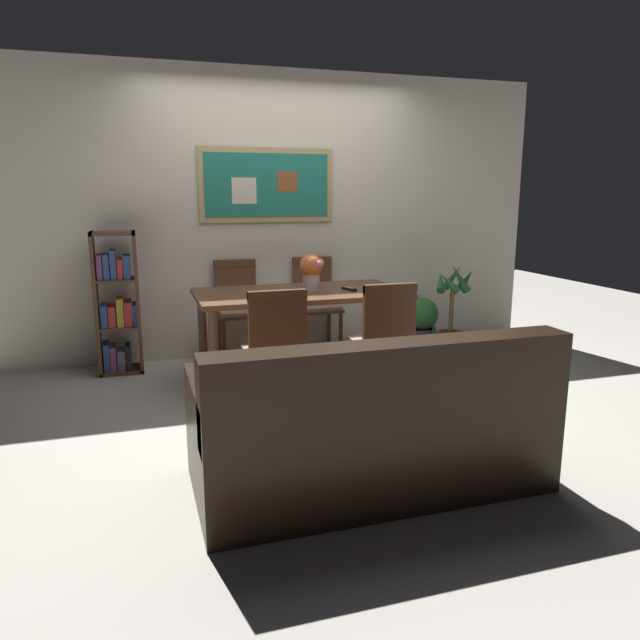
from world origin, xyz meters
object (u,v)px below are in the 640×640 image
at_px(dining_chair_near_left, 275,344).
at_px(dining_chair_near_right, 383,335).
at_px(dining_table, 301,302).
at_px(tv_remote, 349,289).
at_px(leather_couch, 371,430).
at_px(flower_vase, 312,270).
at_px(bookshelf, 117,307).
at_px(dining_chair_far_left, 237,302).
at_px(potted_palm, 451,323).
at_px(potted_ivy, 421,323).
at_px(dining_chair_far_right, 315,297).

relative_size(dining_chair_near_left, dining_chair_near_right, 1.00).
distance_m(dining_table, tv_remote, 0.40).
xyz_separation_m(leather_couch, flower_vase, (0.23, 1.84, 0.60)).
bearing_deg(dining_chair_near_right, leather_couch, -116.27).
bearing_deg(tv_remote, bookshelf, 157.09).
xyz_separation_m(dining_chair_far_left, tv_remote, (0.76, -0.86, 0.21)).
bearing_deg(dining_chair_near_left, flower_vase, 58.33).
relative_size(dining_chair_near_right, bookshelf, 0.76).
bearing_deg(bookshelf, dining_table, -25.83).
xyz_separation_m(dining_chair_near_left, tv_remote, (0.79, 0.75, 0.21)).
bearing_deg(flower_vase, dining_table, 168.68).
relative_size(potted_palm, tv_remote, 5.56).
distance_m(dining_table, potted_ivy, 1.57).
bearing_deg(dining_chair_far_left, flower_vase, -60.04).
xyz_separation_m(dining_table, dining_chair_near_left, (-0.41, -0.82, -0.11)).
height_order(leather_couch, flower_vase, flower_vase).
relative_size(dining_chair_far_left, potted_palm, 1.01).
xyz_separation_m(dining_chair_far_right, leather_couch, (-0.51, -2.65, -0.23)).
xyz_separation_m(dining_chair_far_right, dining_chair_near_left, (-0.78, -1.62, 0.00)).
bearing_deg(dining_table, flower_vase, -11.32).
bearing_deg(dining_chair_near_left, potted_palm, 28.88).
bearing_deg(leather_couch, potted_ivy, 57.98).
distance_m(potted_ivy, tv_remote, 1.31).
xyz_separation_m(dining_table, dining_chair_near_right, (0.38, -0.79, -0.11)).
bearing_deg(dining_chair_far_left, tv_remote, -48.59).
height_order(dining_table, tv_remote, tv_remote).
bearing_deg(bookshelf, potted_ivy, -1.61).
xyz_separation_m(dining_table, bookshelf, (-1.41, 0.68, -0.08)).
xyz_separation_m(potted_ivy, potted_palm, (0.12, -0.36, 0.06)).
distance_m(leather_couch, potted_palm, 2.67).
bearing_deg(potted_ivy, dining_chair_near_right, -125.99).
bearing_deg(dining_table, dining_chair_far_left, 115.60).
bearing_deg(leather_couch, dining_table, 85.49).
height_order(dining_chair_near_left, dining_chair_near_right, same).
distance_m(dining_chair_far_right, potted_ivy, 1.08).
xyz_separation_m(leather_couch, tv_remote, (0.53, 1.78, 0.44)).
xyz_separation_m(dining_chair_near_right, bookshelf, (-1.79, 1.47, 0.03)).
xyz_separation_m(dining_chair_far_right, potted_ivy, (1.02, -0.19, -0.27)).
xyz_separation_m(dining_chair_near_left, potted_palm, (1.92, 1.06, -0.21)).
height_order(dining_chair_far_left, potted_ivy, dining_chair_far_left).
bearing_deg(dining_chair_near_right, dining_chair_near_left, -177.72).
xyz_separation_m(dining_chair_far_right, dining_chair_near_right, (0.01, -1.59, 0.00)).
bearing_deg(dining_chair_far_left, dining_chair_near_left, -91.11).
height_order(dining_table, dining_chair_far_left, dining_chair_far_left).
bearing_deg(dining_chair_near_right, dining_table, 115.68).
bearing_deg(bookshelf, dining_chair_near_left, -56.26).
xyz_separation_m(dining_chair_near_left, dining_chair_near_right, (0.79, 0.03, 0.00)).
height_order(dining_chair_far_right, bookshelf, bookshelf).
relative_size(dining_chair_near_left, potted_palm, 1.01).
height_order(potted_ivy, flower_vase, flower_vase).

